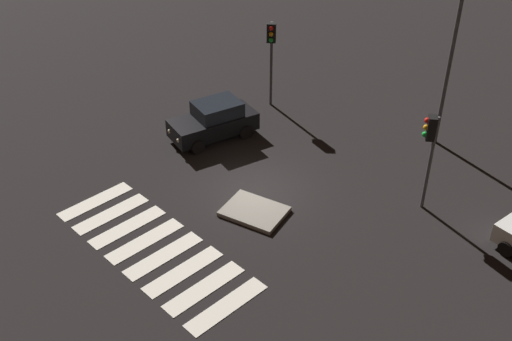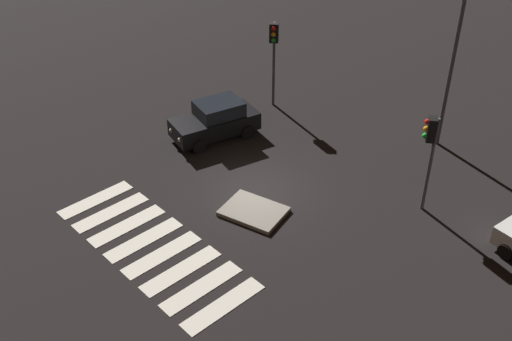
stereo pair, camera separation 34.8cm
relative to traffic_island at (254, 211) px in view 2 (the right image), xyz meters
The scene contains 7 objects.
ground_plane 1.57m from the traffic_island, 133.32° to the left, with size 80.00×80.00×0.00m, color black.
traffic_island is the anchor object (origin of this frame).
car_black 6.27m from the traffic_island, 153.68° to the left, with size 2.63×4.38×1.81m.
traffic_light_north 7.33m from the traffic_island, 49.81° to the left, with size 0.53×0.54×4.15m.
traffic_light_west 9.70m from the traffic_island, 130.68° to the left, with size 0.54×0.53×4.49m.
street_lamp 11.31m from the traffic_island, 78.49° to the left, with size 0.56×0.56×7.45m.
crosswalk_near 4.27m from the traffic_island, 104.61° to the right, with size 8.75×3.20×0.02m.
Camera 2 is at (15.25, -14.33, 15.21)m, focal length 43.15 mm.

